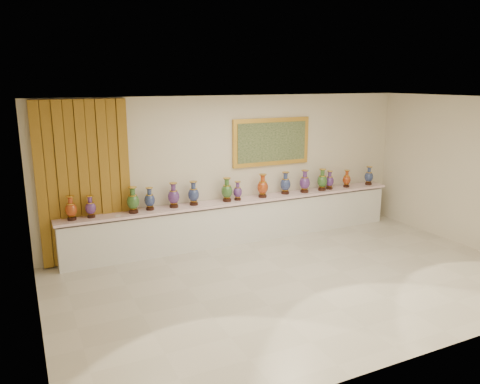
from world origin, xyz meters
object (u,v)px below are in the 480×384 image
at_px(vase_0, 71,209).
at_px(vase_2, 133,201).
at_px(counter, 240,221).
at_px(vase_1, 91,208).

bearing_deg(vase_0, vase_2, -0.80).
distance_m(counter, vase_1, 3.05).
bearing_deg(counter, vase_0, -179.34).
distance_m(vase_0, vase_1, 0.33).
bearing_deg(vase_0, counter, 0.66).
bearing_deg(counter, vase_2, -178.63).
relative_size(counter, vase_1, 18.27).
relative_size(vase_0, vase_2, 0.88).
height_order(vase_1, vase_2, vase_2).
distance_m(counter, vase_2, 2.33).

